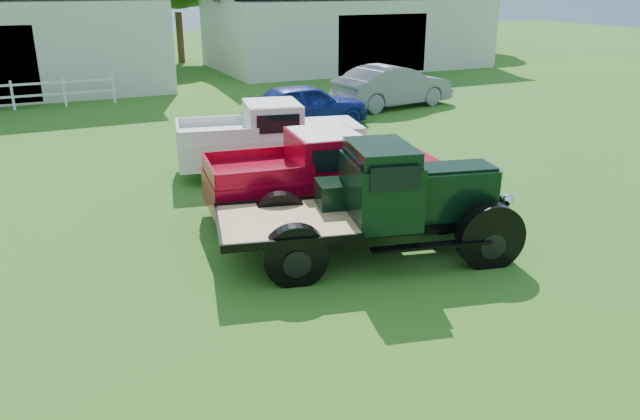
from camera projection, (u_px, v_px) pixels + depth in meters
name	position (u px, v px, depth m)	size (l,w,h in m)	color
ground	(339.00, 291.00, 10.73)	(120.00, 120.00, 0.00)	#2C6923
shed_right	(347.00, 23.00, 38.35)	(16.80, 9.20, 5.20)	silver
vintage_flatbed	(374.00, 202.00, 11.72)	(5.57, 2.21, 2.21)	black
red_pickup	(321.00, 173.00, 13.96)	(5.27, 2.02, 1.92)	#9C041A
white_pickup	(269.00, 138.00, 17.10)	(5.19, 2.01, 1.91)	silver
misc_car_blue	(306.00, 105.00, 22.69)	(1.85, 4.59, 1.56)	navy
misc_car_grey	(393.00, 86.00, 26.13)	(1.84, 5.26, 1.73)	slate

